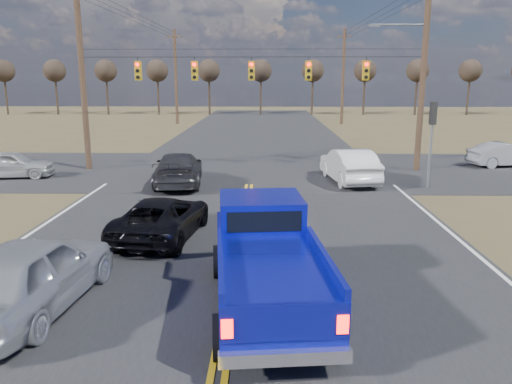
{
  "coord_description": "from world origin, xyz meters",
  "views": [
    {
      "loc": [
        0.8,
        -8.98,
        4.92
      ],
      "look_at": [
        0.49,
        5.97,
        1.5
      ],
      "focal_mm": 35.0,
      "sensor_mm": 36.0,
      "label": 1
    }
  ],
  "objects_px": {
    "silver_suv": "(31,274)",
    "dgrey_car_queue": "(178,169)",
    "black_suv": "(162,217)",
    "cross_car_west": "(12,164)",
    "cross_car_east_near": "(506,155)",
    "white_car_queue": "(349,165)",
    "pickup_truck": "(266,260)"
  },
  "relations": [
    {
      "from": "silver_suv",
      "to": "cross_car_east_near",
      "type": "relative_size",
      "value": 1.19
    },
    {
      "from": "black_suv",
      "to": "cross_car_west",
      "type": "distance_m",
      "value": 13.42
    },
    {
      "from": "white_car_queue",
      "to": "dgrey_car_queue",
      "type": "distance_m",
      "value": 8.17
    },
    {
      "from": "pickup_truck",
      "to": "white_car_queue",
      "type": "bearing_deg",
      "value": 67.83
    },
    {
      "from": "black_suv",
      "to": "white_car_queue",
      "type": "xyz_separation_m",
      "value": [
        7.27,
        8.76,
        0.17
      ]
    },
    {
      "from": "silver_suv",
      "to": "cross_car_west",
      "type": "height_order",
      "value": "silver_suv"
    },
    {
      "from": "cross_car_west",
      "to": "black_suv",
      "type": "bearing_deg",
      "value": -143.08
    },
    {
      "from": "dgrey_car_queue",
      "to": "cross_car_east_near",
      "type": "relative_size",
      "value": 1.26
    },
    {
      "from": "black_suv",
      "to": "cross_car_east_near",
      "type": "height_order",
      "value": "cross_car_east_near"
    },
    {
      "from": "cross_car_west",
      "to": "pickup_truck",
      "type": "bearing_deg",
      "value": -146.4
    },
    {
      "from": "white_car_queue",
      "to": "cross_car_east_near",
      "type": "xyz_separation_m",
      "value": [
        9.59,
        4.49,
        -0.13
      ]
    },
    {
      "from": "pickup_truck",
      "to": "black_suv",
      "type": "height_order",
      "value": "pickup_truck"
    },
    {
      "from": "dgrey_car_queue",
      "to": "cross_car_east_near",
      "type": "bearing_deg",
      "value": -169.2
    },
    {
      "from": "pickup_truck",
      "to": "cross_car_west",
      "type": "xyz_separation_m",
      "value": [
        -12.82,
        14.23,
        -0.37
      ]
    },
    {
      "from": "dgrey_car_queue",
      "to": "silver_suv",
      "type": "bearing_deg",
      "value": 80.14
    },
    {
      "from": "cross_car_west",
      "to": "dgrey_car_queue",
      "type": "bearing_deg",
      "value": -108.11
    },
    {
      "from": "pickup_truck",
      "to": "silver_suv",
      "type": "xyz_separation_m",
      "value": [
        -5.04,
        -0.32,
        -0.22
      ]
    },
    {
      "from": "silver_suv",
      "to": "dgrey_car_queue",
      "type": "distance_m",
      "value": 13.1
    },
    {
      "from": "dgrey_car_queue",
      "to": "cross_car_east_near",
      "type": "height_order",
      "value": "dgrey_car_queue"
    },
    {
      "from": "cross_car_west",
      "to": "white_car_queue",
      "type": "bearing_deg",
      "value": -100.68
    },
    {
      "from": "pickup_truck",
      "to": "dgrey_car_queue",
      "type": "distance_m",
      "value": 13.4
    },
    {
      "from": "dgrey_car_queue",
      "to": "cross_car_west",
      "type": "bearing_deg",
      "value": -15.57
    },
    {
      "from": "black_suv",
      "to": "dgrey_car_queue",
      "type": "bearing_deg",
      "value": -76.57
    },
    {
      "from": "silver_suv",
      "to": "cross_car_west",
      "type": "relative_size",
      "value": 1.22
    },
    {
      "from": "silver_suv",
      "to": "black_suv",
      "type": "distance_m",
      "value": 5.42
    },
    {
      "from": "dgrey_car_queue",
      "to": "black_suv",
      "type": "bearing_deg",
      "value": 90.27
    },
    {
      "from": "pickup_truck",
      "to": "cross_car_west",
      "type": "distance_m",
      "value": 19.16
    },
    {
      "from": "black_suv",
      "to": "cross_car_west",
      "type": "xyz_separation_m",
      "value": [
        -9.54,
        9.43,
        0.04
      ]
    },
    {
      "from": "black_suv",
      "to": "white_car_queue",
      "type": "bearing_deg",
      "value": -122.4
    },
    {
      "from": "black_suv",
      "to": "cross_car_east_near",
      "type": "xyz_separation_m",
      "value": [
        16.86,
        13.25,
        0.04
      ]
    },
    {
      "from": "cross_car_east_near",
      "to": "cross_car_west",
      "type": "bearing_deg",
      "value": 88.87
    },
    {
      "from": "pickup_truck",
      "to": "black_suv",
      "type": "distance_m",
      "value": 5.83
    }
  ]
}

